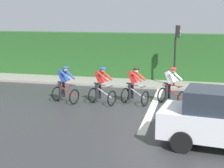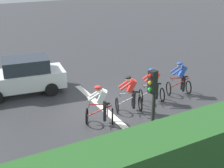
{
  "view_description": "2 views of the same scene",
  "coord_description": "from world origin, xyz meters",
  "px_view_note": "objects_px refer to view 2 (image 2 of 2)",
  "views": [
    {
      "loc": [
        -13.92,
        -1.74,
        3.94
      ],
      "look_at": [
        -0.28,
        1.5,
        0.99
      ],
      "focal_mm": 53.8,
      "sensor_mm": 36.0,
      "label": 1
    },
    {
      "loc": [
        10.24,
        -5.61,
        6.06
      ],
      "look_at": [
        -0.16,
        0.0,
        1.26
      ],
      "focal_mm": 48.43,
      "sensor_mm": 36.0,
      "label": 2
    }
  ],
  "objects_px": {
    "cyclist_lead": "(180,79)",
    "cyclist_second": "(153,86)",
    "cyclist_mid": "(130,95)",
    "car_white": "(23,76)",
    "traffic_light_near_crossing": "(152,107)",
    "cyclist_fourth": "(100,106)"
  },
  "relations": [
    {
      "from": "cyclist_fourth",
      "to": "traffic_light_near_crossing",
      "type": "bearing_deg",
      "value": -0.22
    },
    {
      "from": "cyclist_lead",
      "to": "cyclist_fourth",
      "type": "relative_size",
      "value": 1.0
    },
    {
      "from": "cyclist_lead",
      "to": "traffic_light_near_crossing",
      "type": "relative_size",
      "value": 0.5
    },
    {
      "from": "traffic_light_near_crossing",
      "to": "car_white",
      "type": "bearing_deg",
      "value": -166.36
    },
    {
      "from": "cyclist_second",
      "to": "car_white",
      "type": "distance_m",
      "value": 6.31
    },
    {
      "from": "cyclist_second",
      "to": "cyclist_fourth",
      "type": "distance_m",
      "value": 3.07
    },
    {
      "from": "cyclist_second",
      "to": "cyclist_fourth",
      "type": "relative_size",
      "value": 1.0
    },
    {
      "from": "cyclist_mid",
      "to": "car_white",
      "type": "relative_size",
      "value": 0.39
    },
    {
      "from": "traffic_light_near_crossing",
      "to": "cyclist_lead",
      "type": "bearing_deg",
      "value": 131.62
    },
    {
      "from": "cyclist_fourth",
      "to": "cyclist_lead",
      "type": "bearing_deg",
      "value": 99.59
    },
    {
      "from": "cyclist_mid",
      "to": "cyclist_fourth",
      "type": "distance_m",
      "value": 1.62
    },
    {
      "from": "cyclist_fourth",
      "to": "traffic_light_near_crossing",
      "type": "relative_size",
      "value": 0.5
    },
    {
      "from": "car_white",
      "to": "traffic_light_near_crossing",
      "type": "bearing_deg",
      "value": 13.64
    },
    {
      "from": "cyclist_lead",
      "to": "cyclist_mid",
      "type": "bearing_deg",
      "value": -82.4
    },
    {
      "from": "car_white",
      "to": "traffic_light_near_crossing",
      "type": "xyz_separation_m",
      "value": [
        7.98,
        1.93,
        1.35
      ]
    },
    {
      "from": "cyclist_mid",
      "to": "cyclist_fourth",
      "type": "height_order",
      "value": "same"
    },
    {
      "from": "cyclist_second",
      "to": "traffic_light_near_crossing",
      "type": "height_order",
      "value": "traffic_light_near_crossing"
    },
    {
      "from": "traffic_light_near_crossing",
      "to": "cyclist_mid",
      "type": "bearing_deg",
      "value": 157.02
    },
    {
      "from": "cyclist_second",
      "to": "traffic_light_near_crossing",
      "type": "bearing_deg",
      "value": -36.59
    },
    {
      "from": "cyclist_fourth",
      "to": "cyclist_second",
      "type": "bearing_deg",
      "value": 102.72
    },
    {
      "from": "cyclist_second",
      "to": "cyclist_mid",
      "type": "bearing_deg",
      "value": -78.08
    },
    {
      "from": "cyclist_lead",
      "to": "cyclist_second",
      "type": "relative_size",
      "value": 1.0
    }
  ]
}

